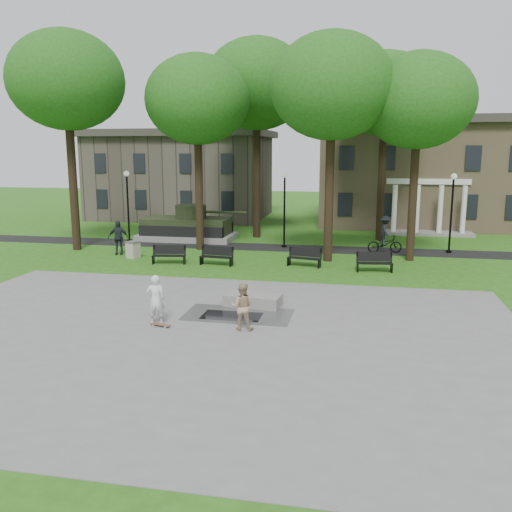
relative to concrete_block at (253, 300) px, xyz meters
The scene contains 27 objects.
ground 1.64m from the concrete_block, 137.45° to the left, with size 120.00×120.00×0.00m, color #285413.
plaza 4.09m from the concrete_block, 107.05° to the right, with size 22.00×16.00×0.02m, color gray.
footpath 13.16m from the concrete_block, 95.22° to the left, with size 44.00×2.60×0.01m, color black.
building_right 28.78m from the concrete_block, 72.00° to the left, with size 17.00×12.00×8.60m.
building_left 30.36m from the concrete_block, 113.84° to the left, with size 15.00×10.00×7.20m, color #4C443D.
tree_0 19.28m from the concrete_block, 142.58° to the left, with size 6.80×6.80×12.97m.
tree_1 15.58m from the concrete_block, 116.16° to the left, with size 6.20×6.20×11.63m.
tree_2 13.41m from the concrete_block, 76.51° to the left, with size 6.60×6.60×12.16m.
tree_3 15.11m from the concrete_block, 57.30° to the left, with size 6.00×6.00×11.19m.
tree_4 20.14m from the concrete_block, 100.59° to the left, with size 7.20×7.20×13.50m.
tree_5 20.66m from the concrete_block, 73.23° to the left, with size 6.40×6.40×12.44m.
lamp_left 17.65m from the concrete_block, 129.88° to the left, with size 0.36×0.36×4.73m.
lamp_mid 13.66m from the concrete_block, 92.98° to the left, with size 0.36×0.36×4.73m.
lamp_right 16.51m from the concrete_block, 55.23° to the left, with size 0.36×0.36×4.73m.
tank_monument 16.94m from the concrete_block, 116.88° to the left, with size 7.45×3.40×2.40m.
puddle 1.58m from the concrete_block, 108.96° to the right, with size 2.20×1.20×0.00m, color black.
concrete_block is the anchor object (origin of this frame).
skateboard 4.12m from the concrete_block, 130.41° to the right, with size 0.78×0.20×0.07m, color brown.
skateboarder 4.17m from the concrete_block, 134.54° to the right, with size 0.65×0.43×1.78m, color silver.
friend_watching 2.98m from the concrete_block, 85.87° to the right, with size 0.79×0.62×1.63m, color tan.
pedestrian_walker 13.52m from the concrete_block, 137.53° to the left, with size 1.18×0.49×2.01m, color #21262C.
cyclist 13.86m from the concrete_block, 66.56° to the left, with size 2.12×1.24×2.22m.
park_bench_0 9.40m from the concrete_block, 130.36° to the left, with size 1.85×0.79×1.00m.
park_bench_1 8.09m from the concrete_block, 115.37° to the left, with size 1.84×0.71×1.00m.
park_bench_2 7.97m from the concrete_block, 81.46° to the left, with size 1.85×0.88×1.00m.
park_bench_3 8.72m from the concrete_block, 56.45° to the left, with size 1.84×0.74×1.00m.
trash_bin 11.98m from the concrete_block, 136.37° to the left, with size 0.85×0.85×0.96m.
Camera 1 is at (5.29, -21.31, 6.05)m, focal length 38.00 mm.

